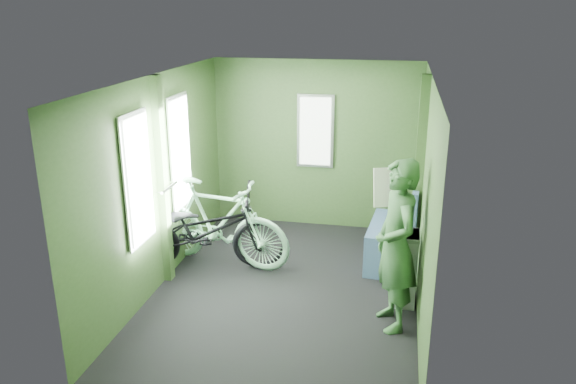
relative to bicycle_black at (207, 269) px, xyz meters
name	(u,v)px	position (x,y,z in m)	size (l,w,h in m)	color
room	(283,163)	(0.98, -0.27, 1.44)	(4.00, 4.02, 2.31)	black
bicycle_black	(207,269)	(0.00, 0.00, 0.00)	(0.66, 1.90, 1.00)	black
bicycle_mint	(219,265)	(0.10, 0.14, 0.00)	(0.51, 1.81, 1.09)	#9FE9BA
passenger	(396,245)	(2.17, -0.79, 0.84)	(0.59, 0.73, 1.67)	#315A31
waste_box	(405,268)	(2.28, -0.33, 0.39)	(0.23, 0.32, 0.78)	slate
bench_seat	(396,239)	(2.17, 0.61, 0.31)	(0.64, 1.04, 1.05)	navy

